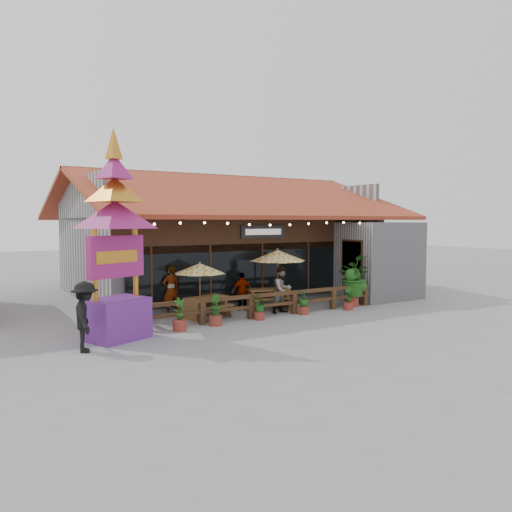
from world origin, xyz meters
TOP-DOWN VIEW (x-y plane):
  - ground at (0.00, 0.00)m, footprint 100.00×100.00m
  - restaurant_building at (0.26, 6.61)m, footprint 15.50×14.73m
  - patio_railing at (-2.25, -0.27)m, footprint 10.00×2.60m
  - umbrella_left at (-3.97, 0.78)m, footprint 2.11×2.11m
  - umbrella_right at (-0.32, 0.94)m, footprint 3.09×3.09m
  - picnic_table_left at (-3.83, 0.57)m, footprint 2.00×1.85m
  - picnic_table_right at (-0.76, 1.01)m, footprint 2.05×1.87m
  - thai_sign_tower at (-7.69, -1.14)m, footprint 3.33×3.33m
  - tropical_plant at (2.68, -0.36)m, footprint 1.88×1.99m
  - diner_a at (-4.75, 1.74)m, footprint 0.77×0.56m
  - diner_b at (-0.79, -0.12)m, footprint 1.01×0.85m
  - diner_c at (-1.84, 1.27)m, footprint 0.96×0.51m
  - pedestrian at (-8.87, -2.13)m, footprint 0.97×1.40m
  - planter_a at (-5.59, -1.03)m, footprint 0.46×0.46m
  - planter_b at (-4.17, -0.88)m, footprint 0.45×0.45m
  - planter_c at (-2.32, -0.84)m, footprint 0.65×0.60m
  - planter_d at (-0.26, -0.82)m, footprint 0.51×0.51m
  - planter_e at (1.88, -1.02)m, footprint 0.39×0.41m

SIDE VIEW (x-z plane):
  - ground at x=0.00m, z-range 0.00..0.00m
  - planter_e at x=1.88m, z-range -0.08..0.89m
  - planter_d at x=-0.26m, z-range -0.02..0.96m
  - planter_a at x=-5.59m, z-range -0.09..1.04m
  - planter_b at x=-4.17m, z-range -0.05..1.04m
  - planter_c at x=-2.32m, z-range 0.06..0.98m
  - picnic_table_left at x=-3.83m, z-range 0.14..0.94m
  - picnic_table_right at x=-0.76m, z-range 0.15..0.99m
  - patio_railing at x=-2.25m, z-range 0.15..1.07m
  - diner_c at x=-1.84m, z-range 0.00..1.56m
  - diner_b at x=-0.79m, z-range 0.00..1.86m
  - diner_a at x=-4.75m, z-range 0.00..1.95m
  - pedestrian at x=-8.87m, z-range 0.00..1.98m
  - tropical_plant at x=2.68m, z-range 0.16..2.33m
  - umbrella_left at x=-3.97m, z-range 0.79..2.93m
  - restaurant_building at x=0.26m, z-range -0.84..5.25m
  - umbrella_right at x=-0.32m, z-range 0.94..3.47m
  - thai_sign_tower at x=-7.69m, z-range 0.20..7.17m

